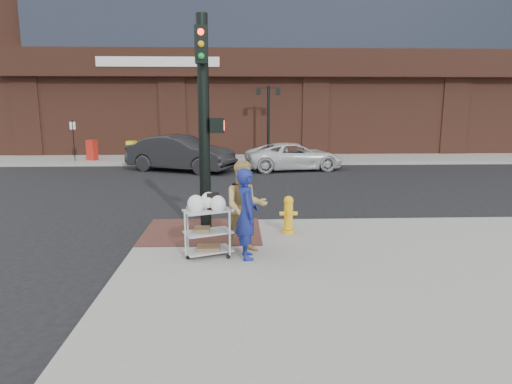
{
  "coord_description": "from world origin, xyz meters",
  "views": [
    {
      "loc": [
        0.27,
        -9.81,
        3.19
      ],
      "look_at": [
        0.67,
        0.2,
        1.25
      ],
      "focal_mm": 32.0,
      "sensor_mm": 36.0,
      "label": 1
    }
  ],
  "objects_px": {
    "traffic_signal_pole": "(205,120)",
    "sedan_dark": "(181,153)",
    "fire_hydrant": "(288,214)",
    "lamp_post": "(268,114)",
    "pedestrian_tan": "(245,207)",
    "woman_blue": "(247,214)",
    "utility_cart": "(208,228)",
    "minivan_white": "(294,156)"
  },
  "relations": [
    {
      "from": "woman_blue",
      "to": "traffic_signal_pole",
      "type": "bearing_deg",
      "value": 20.07
    },
    {
      "from": "traffic_signal_pole",
      "to": "woman_blue",
      "type": "distance_m",
      "value": 2.71
    },
    {
      "from": "pedestrian_tan",
      "to": "sedan_dark",
      "type": "height_order",
      "value": "pedestrian_tan"
    },
    {
      "from": "utility_cart",
      "to": "fire_hydrant",
      "type": "relative_size",
      "value": 1.43
    },
    {
      "from": "utility_cart",
      "to": "woman_blue",
      "type": "bearing_deg",
      "value": -10.98
    },
    {
      "from": "woman_blue",
      "to": "utility_cart",
      "type": "relative_size",
      "value": 1.4
    },
    {
      "from": "minivan_white",
      "to": "pedestrian_tan",
      "type": "bearing_deg",
      "value": 159.47
    },
    {
      "from": "pedestrian_tan",
      "to": "woman_blue",
      "type": "bearing_deg",
      "value": -95.68
    },
    {
      "from": "lamp_post",
      "to": "traffic_signal_pole",
      "type": "xyz_separation_m",
      "value": [
        -2.48,
        -15.23,
        0.21
      ]
    },
    {
      "from": "woman_blue",
      "to": "sedan_dark",
      "type": "height_order",
      "value": "woman_blue"
    },
    {
      "from": "woman_blue",
      "to": "minivan_white",
      "type": "xyz_separation_m",
      "value": [
        2.59,
        13.36,
        -0.39
      ]
    },
    {
      "from": "pedestrian_tan",
      "to": "sedan_dark",
      "type": "distance_m",
      "value": 13.07
    },
    {
      "from": "fire_hydrant",
      "to": "woman_blue",
      "type": "bearing_deg",
      "value": -120.41
    },
    {
      "from": "minivan_white",
      "to": "traffic_signal_pole",
      "type": "bearing_deg",
      "value": 153.97
    },
    {
      "from": "utility_cart",
      "to": "fire_hydrant",
      "type": "xyz_separation_m",
      "value": [
        1.8,
        1.59,
        -0.12
      ]
    },
    {
      "from": "fire_hydrant",
      "to": "pedestrian_tan",
      "type": "bearing_deg",
      "value": -128.32
    },
    {
      "from": "pedestrian_tan",
      "to": "fire_hydrant",
      "type": "distance_m",
      "value": 1.76
    },
    {
      "from": "sedan_dark",
      "to": "fire_hydrant",
      "type": "bearing_deg",
      "value": -137.0
    },
    {
      "from": "lamp_post",
      "to": "woman_blue",
      "type": "height_order",
      "value": "lamp_post"
    },
    {
      "from": "lamp_post",
      "to": "utility_cart",
      "type": "xyz_separation_m",
      "value": [
        -2.34,
        -16.91,
        -1.88
      ]
    },
    {
      "from": "sedan_dark",
      "to": "minivan_white",
      "type": "distance_m",
      "value": 5.5
    },
    {
      "from": "pedestrian_tan",
      "to": "utility_cart",
      "type": "xyz_separation_m",
      "value": [
        -0.75,
        -0.26,
        -0.36
      ]
    },
    {
      "from": "lamp_post",
      "to": "utility_cart",
      "type": "height_order",
      "value": "lamp_post"
    },
    {
      "from": "lamp_post",
      "to": "minivan_white",
      "type": "distance_m",
      "value": 4.31
    },
    {
      "from": "pedestrian_tan",
      "to": "sedan_dark",
      "type": "relative_size",
      "value": 0.36
    },
    {
      "from": "lamp_post",
      "to": "utility_cart",
      "type": "distance_m",
      "value": 17.17
    },
    {
      "from": "sedan_dark",
      "to": "fire_hydrant",
      "type": "height_order",
      "value": "sedan_dark"
    },
    {
      "from": "traffic_signal_pole",
      "to": "fire_hydrant",
      "type": "relative_size",
      "value": 5.52
    },
    {
      "from": "woman_blue",
      "to": "sedan_dark",
      "type": "xyz_separation_m",
      "value": [
        -2.9,
        13.17,
        -0.2
      ]
    },
    {
      "from": "pedestrian_tan",
      "to": "traffic_signal_pole",
      "type": "bearing_deg",
      "value": 112.85
    },
    {
      "from": "pedestrian_tan",
      "to": "fire_hydrant",
      "type": "xyz_separation_m",
      "value": [
        1.05,
        1.33,
        -0.49
      ]
    },
    {
      "from": "fire_hydrant",
      "to": "lamp_post",
      "type": "bearing_deg",
      "value": 88.0
    },
    {
      "from": "traffic_signal_pole",
      "to": "minivan_white",
      "type": "relative_size",
      "value": 1.05
    },
    {
      "from": "traffic_signal_pole",
      "to": "fire_hydrant",
      "type": "distance_m",
      "value": 2.95
    },
    {
      "from": "minivan_white",
      "to": "fire_hydrant",
      "type": "relative_size",
      "value": 5.27
    },
    {
      "from": "pedestrian_tan",
      "to": "utility_cart",
      "type": "bearing_deg",
      "value": -170.04
    },
    {
      "from": "lamp_post",
      "to": "woman_blue",
      "type": "distance_m",
      "value": 17.2
    },
    {
      "from": "lamp_post",
      "to": "fire_hydrant",
      "type": "bearing_deg",
      "value": -92.0
    },
    {
      "from": "traffic_signal_pole",
      "to": "sedan_dark",
      "type": "xyz_separation_m",
      "value": [
        -1.99,
        11.33,
        -1.97
      ]
    },
    {
      "from": "traffic_signal_pole",
      "to": "sedan_dark",
      "type": "relative_size",
      "value": 0.96
    },
    {
      "from": "lamp_post",
      "to": "pedestrian_tan",
      "type": "distance_m",
      "value": 16.79
    },
    {
      "from": "lamp_post",
      "to": "pedestrian_tan",
      "type": "xyz_separation_m",
      "value": [
        -1.58,
        -16.64,
        -1.52
      ]
    }
  ]
}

